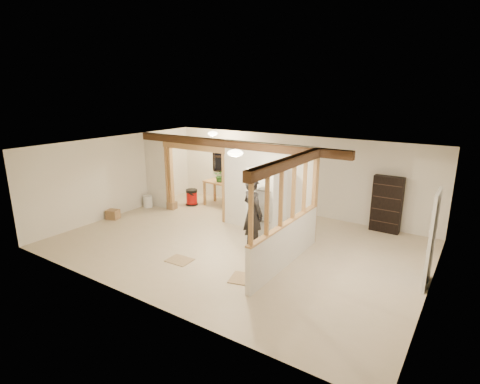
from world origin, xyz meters
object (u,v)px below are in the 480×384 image
Objects in this scene: work_table at (224,194)px; bookshelf at (387,204)px; woman at (253,213)px; refrigerator at (267,204)px; shop_vac at (192,197)px.

bookshelf is at bearing 10.30° from work_table.
woman is 3.94m from bookshelf.
woman is at bearing -88.05° from refrigerator.
bookshelf reaches higher than shop_vac.
bookshelf is at bearing 42.19° from refrigerator.
refrigerator reaches higher than bookshelf.
refrigerator is at bearing -29.38° from work_table.
shop_vac is at bearing -169.94° from bookshelf.
refrigerator reaches higher than work_table.
work_table is (-2.64, 2.45, -0.48)m from woman.
woman is at bearing -27.84° from shop_vac.
work_table is 1.15m from shop_vac.
refrigerator is at bearing -65.83° from woman.
work_table is 5.20m from bookshelf.
bookshelf is (2.53, 2.30, -0.18)m from refrigerator.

